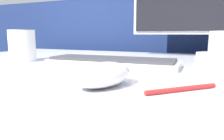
# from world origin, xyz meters

# --- Properties ---
(partition_panel) EXTENTS (5.00, 0.03, 1.04)m
(partition_panel) POSITION_xyz_m (0.00, 0.71, 0.52)
(partition_panel) COLOR navy
(partition_panel) RESTS_ON ground_plane
(computer_mouse_near) EXTENTS (0.10, 0.14, 0.04)m
(computer_mouse_near) POSITION_xyz_m (-0.01, -0.15, 0.77)
(computer_mouse_near) COLOR white
(computer_mouse_near) RESTS_ON desk
(keyboard) EXTENTS (0.38, 0.12, 0.02)m
(keyboard) POSITION_xyz_m (-0.10, 0.08, 0.76)
(keyboard) COLOR silver
(keyboard) RESTS_ON desk
(mug) EXTENTS (0.08, 0.08, 0.10)m
(mug) POSITION_xyz_m (-0.41, 0.06, 0.80)
(mug) COLOR white
(mug) RESTS_ON desk
(pen) EXTENTS (0.10, 0.10, 0.01)m
(pen) POSITION_xyz_m (0.12, -0.13, 0.75)
(pen) COLOR red
(pen) RESTS_ON desk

